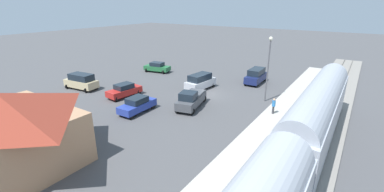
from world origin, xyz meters
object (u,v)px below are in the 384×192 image
(sedan_blue, at_px, (137,105))
(light_pole_near_platform, at_px, (269,62))
(station_building, at_px, (5,129))
(pedestrian_on_platform, at_px, (274,105))
(sedan_red, at_px, (124,90))
(pickup_charcoal, at_px, (191,99))
(sedan_green, at_px, (157,67))
(suv_tan, at_px, (81,81))
(suv_silver, at_px, (200,81))
(suv_navy, at_px, (256,76))

(sedan_blue, bearing_deg, light_pole_near_platform, -133.54)
(sedan_blue, bearing_deg, station_building, 87.47)
(pedestrian_on_platform, distance_m, sedan_red, 18.45)
(station_building, bearing_deg, pickup_charcoal, -105.69)
(station_building, relative_size, pickup_charcoal, 1.78)
(station_building, height_order, sedan_red, station_building)
(sedan_red, bearing_deg, sedan_blue, 151.29)
(station_building, height_order, sedan_green, station_building)
(suv_tan, relative_size, suv_silver, 1.00)
(sedan_green, xyz_separation_m, pickup_charcoal, (-14.21, 10.57, 0.15))
(suv_tan, relative_size, sedan_blue, 1.12)
(suv_silver, bearing_deg, station_building, 85.03)
(light_pole_near_platform, bearing_deg, sedan_green, -10.40)
(suv_tan, xyz_separation_m, suv_silver, (-13.93, -9.14, 0.00))
(pickup_charcoal, bearing_deg, sedan_blue, 46.58)
(suv_tan, bearing_deg, suv_silver, -146.72)
(suv_silver, bearing_deg, sedan_blue, 82.24)
(sedan_green, bearing_deg, suv_silver, 160.00)
(pedestrian_on_platform, xyz_separation_m, pickup_charcoal, (8.67, 2.74, -0.25))
(suv_tan, xyz_separation_m, sedan_red, (-7.41, -1.08, -0.27))
(suv_silver, xyz_separation_m, sedan_blue, (1.47, 10.82, -0.27))
(suv_tan, height_order, pickup_charcoal, suv_tan)
(suv_navy, bearing_deg, pickup_charcoal, 78.79)
(station_building, distance_m, sedan_blue, 12.64)
(sedan_blue, bearing_deg, pedestrian_on_platform, -150.87)
(pedestrian_on_platform, height_order, sedan_blue, pedestrian_on_platform)
(pickup_charcoal, distance_m, light_pole_near_platform, 10.14)
(suv_silver, bearing_deg, suv_tan, 33.28)
(sedan_green, bearing_deg, sedan_blue, 123.72)
(suv_navy, xyz_separation_m, light_pole_near_platform, (-3.77, 6.79, 3.78))
(pedestrian_on_platform, bearing_deg, suv_navy, -61.06)
(station_building, height_order, suv_navy, station_building)
(light_pole_near_platform, bearing_deg, station_building, 64.67)
(station_building, height_order, suv_tan, station_building)
(suv_navy, height_order, suv_silver, same)
(sedan_red, relative_size, light_pole_near_platform, 0.59)
(pedestrian_on_platform, relative_size, light_pole_near_platform, 0.22)
(sedan_green, height_order, suv_tan, suv_tan)
(suv_navy, distance_m, sedan_green, 17.16)
(pedestrian_on_platform, xyz_separation_m, suv_navy, (5.99, -10.82, -0.13))
(suv_silver, bearing_deg, light_pole_near_platform, -177.57)
(sedan_blue, distance_m, sedan_red, 5.74)
(station_building, xyz_separation_m, sedan_red, (4.49, -15.21, -2.07))
(pedestrian_on_platform, bearing_deg, station_building, 55.64)
(suv_tan, distance_m, suv_silver, 16.66)
(sedan_green, height_order, light_pole_near_platform, light_pole_near_platform)
(station_building, distance_m, sedan_green, 29.11)
(pickup_charcoal, bearing_deg, suv_silver, -66.92)
(light_pole_near_platform, bearing_deg, suv_silver, 2.43)
(pedestrian_on_platform, distance_m, sedan_green, 24.19)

